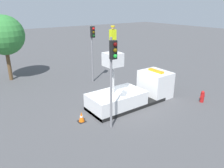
% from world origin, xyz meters
% --- Properties ---
extents(ground_plane, '(120.00, 120.00, 0.00)m').
position_xyz_m(ground_plane, '(0.00, 0.00, 0.00)').
color(ground_plane, '#4C4C4F').
extents(bucket_truck, '(6.96, 2.41, 4.15)m').
position_xyz_m(bucket_truck, '(0.62, 0.00, 0.84)').
color(bucket_truck, black).
rests_on(bucket_truck, ground).
extents(worker, '(0.40, 0.26, 1.75)m').
position_xyz_m(worker, '(-1.28, 0.00, 5.03)').
color(worker, '#38383D').
rests_on(worker, bucket_truck).
extents(traffic_light_pole, '(0.34, 0.57, 5.52)m').
position_xyz_m(traffic_light_pole, '(-2.80, -2.07, 3.90)').
color(traffic_light_pole, gray).
rests_on(traffic_light_pole, ground).
extents(traffic_light_across, '(0.34, 0.57, 5.46)m').
position_xyz_m(traffic_light_across, '(0.69, 5.93, 3.86)').
color(traffic_light_across, gray).
rests_on(traffic_light_across, ground).
extents(fire_hydrant, '(0.53, 0.29, 0.93)m').
position_xyz_m(fire_hydrant, '(5.08, -3.02, 0.45)').
color(fire_hydrant, red).
rests_on(fire_hydrant, ground).
extents(traffic_cone_rear, '(0.47, 0.47, 0.68)m').
position_xyz_m(traffic_cone_rear, '(-3.95, -0.25, 0.32)').
color(traffic_cone_rear, black).
rests_on(traffic_cone_rear, ground).
extents(tree_left_bg, '(3.74, 3.74, 6.30)m').
position_xyz_m(tree_left_bg, '(-5.72, 11.36, 4.41)').
color(tree_left_bg, brown).
rests_on(tree_left_bg, ground).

